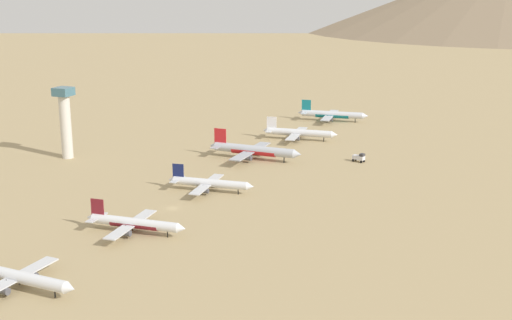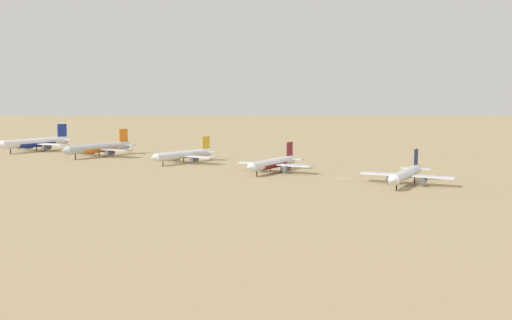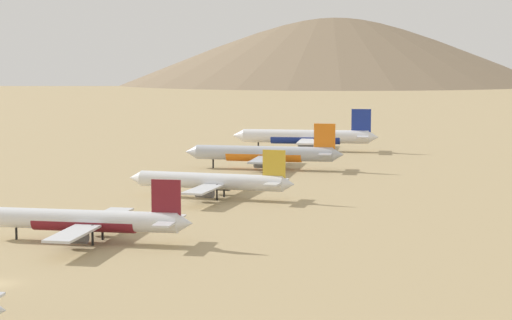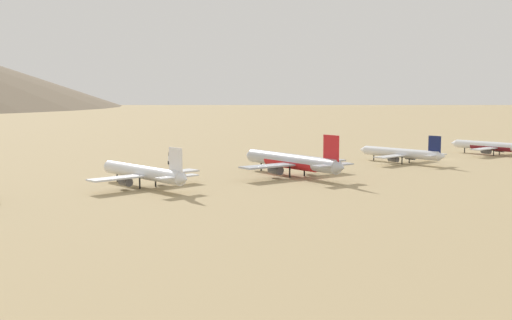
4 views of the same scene
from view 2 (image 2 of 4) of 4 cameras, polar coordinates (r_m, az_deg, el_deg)
name	(u,v)px [view 2 (image 2 of 4)]	position (r m, az deg, el deg)	size (l,w,h in m)	color
ground_plane	(342,178)	(178.91, 8.77, -1.85)	(1963.23, 1963.23, 0.00)	tan
parked_jet_0	(36,143)	(293.76, -21.49, 1.65)	(44.88, 36.53, 12.94)	white
parked_jet_1	(99,148)	(255.34, -15.68, 1.18)	(40.83, 33.15, 11.78)	#B2B7C1
parked_jet_2	(184,155)	(221.59, -7.31, 0.53)	(34.85, 28.31, 10.05)	silver
parked_jet_3	(273,163)	(190.06, 1.77, -0.35)	(33.95, 27.58, 9.79)	silver
parked_jet_4	(406,174)	(167.35, 15.08, -1.40)	(33.45, 27.22, 9.64)	silver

